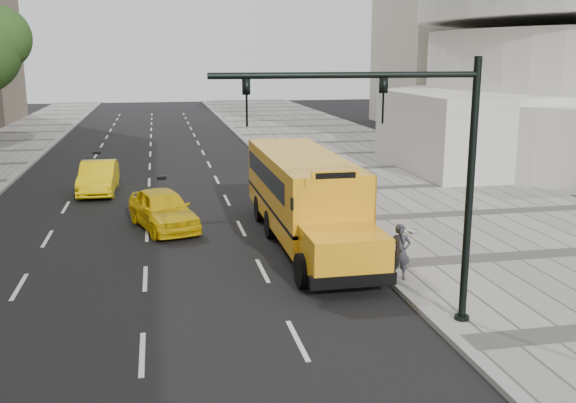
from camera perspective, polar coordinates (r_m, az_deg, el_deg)
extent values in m
plane|color=black|center=(24.24, -10.06, -2.69)|extent=(140.00, 140.00, 0.00)
cube|color=gray|center=(27.23, 16.06, -1.12)|extent=(12.00, 140.00, 0.15)
cube|color=gray|center=(25.06, 3.78, -1.82)|extent=(0.30, 140.00, 0.15)
cube|color=silver|center=(37.90, 16.07, 5.97)|extent=(8.00, 10.00, 4.40)
cube|color=#FBA716|center=(22.95, 1.17, 1.19)|extent=(2.50, 9.00, 2.45)
cube|color=#FBA716|center=(17.96, 5.03, -4.40)|extent=(2.20, 2.00, 1.10)
cube|color=black|center=(17.34, 5.82, -6.98)|extent=(2.38, 0.25, 0.35)
cube|color=black|center=(23.06, 1.17, -0.08)|extent=(2.52, 9.00, 0.12)
cube|color=black|center=(18.64, 4.17, -0.08)|extent=(2.05, 0.10, 0.90)
cube|color=black|center=(23.34, 0.91, 2.58)|extent=(2.52, 7.50, 0.70)
cube|color=#FBA716|center=(18.47, 4.22, 2.33)|extent=(1.40, 0.12, 0.28)
ellipsoid|color=silver|center=(16.97, 11.36, -2.82)|extent=(0.32, 0.32, 0.14)
cylinder|color=black|center=(17.13, 10.30, -3.32)|extent=(0.36, 0.47, 0.58)
cylinder|color=black|center=(18.15, 1.27, -6.16)|extent=(0.30, 1.00, 1.00)
cylinder|color=black|center=(18.75, 8.06, -5.65)|extent=(0.30, 1.00, 1.00)
cylinder|color=black|center=(23.03, -1.59, -2.03)|extent=(0.30, 1.00, 1.00)
cylinder|color=black|center=(23.51, 3.85, -1.74)|extent=(0.30, 1.00, 1.00)
cylinder|color=black|center=(25.42, -2.56, -0.61)|extent=(0.30, 1.00, 1.00)
cylinder|color=black|center=(25.86, 2.39, -0.38)|extent=(0.30, 1.00, 1.00)
imported|color=yellow|center=(24.62, -11.05, -0.67)|extent=(2.97, 4.77, 1.51)
imported|color=yellow|center=(31.81, -16.50, 2.06)|extent=(1.67, 4.58, 1.50)
imported|color=#2F2E36|center=(18.52, 9.94, -4.46)|extent=(0.65, 0.49, 1.63)
cylinder|color=black|center=(15.50, 15.83, 0.40)|extent=(0.18, 0.18, 6.40)
cylinder|color=black|center=(16.41, 15.17, -10.14)|extent=(0.36, 0.36, 0.25)
cylinder|color=black|center=(14.02, 5.37, 11.12)|extent=(6.00, 0.14, 0.14)
imported|color=black|center=(14.30, 8.43, 8.87)|extent=(0.16, 0.20, 1.00)
imported|color=black|center=(13.58, -3.71, 8.77)|extent=(0.16, 0.20, 1.00)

